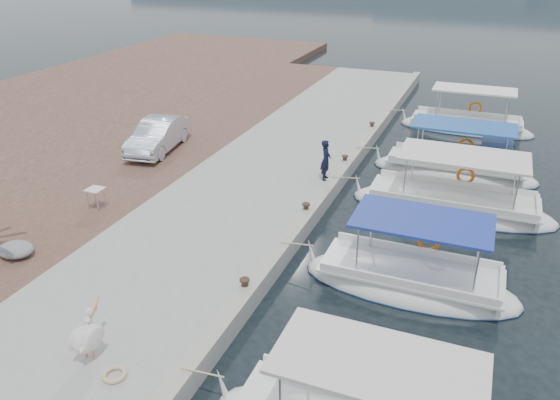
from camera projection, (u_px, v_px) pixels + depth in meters
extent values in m
plane|color=black|center=(300.00, 247.00, 17.80)|extent=(400.00, 400.00, 0.00)
cube|color=gray|center=(274.00, 172.00, 22.88)|extent=(6.00, 40.00, 0.50)
cube|color=#9A9788|center=(338.00, 175.00, 21.82)|extent=(0.44, 40.00, 0.12)
cube|color=#4E3229|center=(171.00, 156.00, 24.55)|extent=(4.00, 40.00, 0.50)
cube|color=#4E3229|center=(3.00, 130.00, 27.90)|extent=(16.00, 60.00, 0.48)
cube|color=silver|center=(379.00, 363.00, 9.76)|extent=(3.81, 1.96, 0.08)
torus|color=#DF5B0B|center=(392.00, 378.00, 11.08)|extent=(0.68, 0.12, 0.68)
ellipsoid|color=white|center=(409.00, 286.00, 15.70)|extent=(6.17, 2.31, 1.30)
ellipsoid|color=#154293|center=(409.00, 286.00, 15.71)|extent=(6.20, 2.35, 0.22)
cube|color=white|center=(411.00, 271.00, 15.48)|extent=(5.06, 1.98, 0.08)
cube|color=navy|center=(423.00, 221.00, 14.72)|extent=(3.70, 2.12, 0.08)
cylinder|color=silver|center=(357.00, 252.00, 14.87)|extent=(0.05, 0.05, 1.60)
torus|color=#DF5B0B|center=(429.00, 241.00, 16.11)|extent=(0.68, 0.12, 0.68)
ellipsoid|color=white|center=(451.00, 210.00, 20.13)|extent=(7.34, 2.46, 1.30)
ellipsoid|color=#154293|center=(451.00, 210.00, 20.13)|extent=(7.38, 2.51, 0.22)
cube|color=white|center=(452.00, 197.00, 19.91)|extent=(6.02, 2.12, 0.08)
cube|color=silver|center=(464.00, 156.00, 19.14)|extent=(4.41, 2.27, 0.08)
cylinder|color=silver|center=(405.00, 180.00, 19.34)|extent=(0.05, 0.05, 1.60)
torus|color=#DF5B0B|center=(466.00, 176.00, 20.60)|extent=(0.68, 0.12, 0.68)
ellipsoid|color=white|center=(453.00, 173.00, 23.25)|extent=(6.79, 2.18, 1.30)
ellipsoid|color=#154293|center=(453.00, 174.00, 23.25)|extent=(6.83, 2.22, 0.22)
cube|color=white|center=(455.00, 163.00, 23.03)|extent=(5.57, 1.87, 0.08)
cube|color=#2155A6|center=(465.00, 126.00, 22.27)|extent=(4.08, 2.00, 0.08)
cylinder|color=silver|center=(417.00, 146.00, 22.51)|extent=(0.05, 0.05, 1.60)
torus|color=#DF5B0B|center=(466.00, 146.00, 23.60)|extent=(0.68, 0.12, 0.68)
cube|color=#154293|center=(495.00, 155.00, 22.28)|extent=(1.20, 1.53, 1.00)
ellipsoid|color=white|center=(465.00, 130.00, 28.64)|extent=(6.74, 2.04, 1.30)
ellipsoid|color=#154293|center=(465.00, 130.00, 28.65)|extent=(6.78, 2.09, 0.22)
cube|color=white|center=(467.00, 120.00, 28.42)|extent=(5.53, 1.76, 0.08)
cube|color=white|center=(475.00, 90.00, 27.66)|extent=(4.05, 1.88, 0.08)
cylinder|color=silver|center=(437.00, 106.00, 27.94)|extent=(0.05, 0.05, 1.60)
torus|color=#DF5B0B|center=(475.00, 108.00, 28.94)|extent=(0.68, 0.12, 0.68)
cylinder|color=black|center=(245.00, 285.00, 14.70)|extent=(0.18, 0.18, 0.30)
cylinder|color=black|center=(245.00, 280.00, 14.63)|extent=(0.28, 0.28, 0.05)
cylinder|color=black|center=(306.00, 208.00, 18.89)|extent=(0.18, 0.18, 0.30)
cylinder|color=black|center=(306.00, 204.00, 18.83)|extent=(0.28, 0.28, 0.05)
cylinder|color=black|center=(345.00, 159.00, 23.08)|extent=(0.18, 0.18, 0.30)
cylinder|color=black|center=(345.00, 156.00, 23.02)|extent=(0.28, 0.28, 0.05)
cylinder|color=black|center=(372.00, 126.00, 27.27)|extent=(0.18, 0.18, 0.30)
cylinder|color=black|center=(372.00, 123.00, 27.21)|extent=(0.28, 0.28, 0.05)
cylinder|color=tan|center=(86.00, 351.00, 12.30)|extent=(0.05, 0.05, 0.33)
cylinder|color=tan|center=(93.00, 351.00, 12.30)|extent=(0.05, 0.05, 0.33)
ellipsoid|color=silver|center=(87.00, 338.00, 12.14)|extent=(0.71, 0.89, 0.61)
cylinder|color=silver|center=(89.00, 321.00, 12.28)|extent=(0.22, 0.31, 0.32)
sphere|color=silver|center=(89.00, 312.00, 12.29)|extent=(0.20, 0.20, 0.20)
cone|color=#EAA566|center=(94.00, 307.00, 12.60)|extent=(0.31, 0.58, 0.24)
imported|color=black|center=(326.00, 160.00, 21.22)|extent=(0.46, 0.63, 1.61)
imported|color=silver|center=(158.00, 135.00, 24.27)|extent=(2.08, 4.38, 1.39)
ellipsoid|color=gray|center=(16.00, 250.00, 16.26)|extent=(1.10, 0.90, 0.40)
cylinder|color=silver|center=(88.00, 200.00, 19.01)|extent=(0.06, 0.06, 0.70)
cylinder|color=silver|center=(97.00, 202.00, 18.88)|extent=(0.06, 0.06, 0.70)
cylinder|color=silver|center=(95.00, 196.00, 19.35)|extent=(0.06, 0.06, 0.70)
cylinder|color=silver|center=(105.00, 197.00, 19.22)|extent=(0.06, 0.06, 0.70)
cube|color=white|center=(95.00, 189.00, 18.96)|extent=(0.55, 0.55, 0.03)
torus|color=#C6B284|center=(114.00, 375.00, 11.79)|extent=(0.54, 0.54, 0.10)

